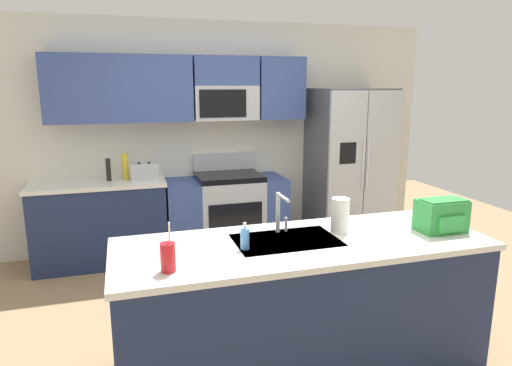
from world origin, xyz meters
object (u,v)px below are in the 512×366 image
Objects in this scene: range_oven at (226,213)px; toaster at (144,171)px; pepper_mill at (108,170)px; backpack at (442,215)px; soap_dispenser at (245,238)px; refrigerator at (349,166)px; sink_faucet at (280,209)px; bottle_yellow at (125,166)px; drink_cup_red at (168,257)px; paper_towel_roll at (340,215)px.

toaster is at bearing -176.64° from range_oven.
pepper_mill reaches higher than backpack.
soap_dispenser is (-0.41, -2.35, 0.53)m from range_oven.
refrigerator is 2.62m from sink_faucet.
pepper_mill is at bearing 133.01° from backpack.
refrigerator reaches higher than soap_dispenser.
toaster is 0.87× the size of backpack.
soap_dispenser is at bearing -74.25° from bottle_yellow.
range_oven is 1.05m from toaster.
toaster is 0.22m from bottle_yellow.
bottle_yellow is (-1.09, 0.04, 0.59)m from range_oven.
soap_dispenser is (-0.31, -0.22, -0.10)m from sink_faucet.
range_oven is at bearing 70.53° from drink_cup_red.
drink_cup_red reaches higher than pepper_mill.
refrigerator is at bearing 76.89° from backpack.
drink_cup_red is at bearing -157.00° from soap_dispenser.
drink_cup_red is at bearing -109.47° from range_oven.
drink_cup_red is 0.88× the size of backpack.
backpack is at bearing -67.83° from range_oven.
paper_towel_roll reaches higher than range_oven.
bottle_yellow is 2.60m from drink_cup_red.
backpack is at bearing -49.74° from bottle_yellow.
refrigerator is 2.39m from backpack.
sink_faucet is at bearing -92.84° from range_oven.
sink_faucet is 0.88× the size of backpack.
range_oven is 5.67× the size of paper_towel_roll.
paper_towel_roll reaches higher than pepper_mill.
backpack is at bearing 4.66° from drink_cup_red.
bottle_yellow is 0.86× the size of backpack.
paper_towel_roll is 0.75× the size of backpack.
bottle_yellow is at bearing 105.75° from soap_dispenser.
pepper_mill is 0.18m from bottle_yellow.
refrigerator is at bearing -2.71° from range_oven.
drink_cup_red is at bearing -175.34° from backpack.
pepper_mill is at bearing 125.02° from paper_towel_roll.
soap_dispenser is at bearing -78.17° from toaster.
paper_towel_roll is (0.40, -0.10, -0.05)m from sink_faucet.
toaster is 2.50m from drink_cup_red.
drink_cup_red is at bearing -164.45° from paper_towel_roll.
drink_cup_red reaches higher than bottle_yellow.
toaster is 2.22m from sink_faucet.
refrigerator is 2.61m from bottle_yellow.
pepper_mill is 2.41m from sink_faucet.
sink_faucet is (0.98, -2.16, 0.03)m from bottle_yellow.
soap_dispenser is 0.71× the size of paper_towel_roll.
toaster is at bearing -25.22° from bottle_yellow.
pepper_mill is 0.74× the size of backpack.
soap_dispenser is (-1.93, -2.27, 0.04)m from refrigerator.
bottle_yellow reaches higher than soap_dispenser.
sink_faucet is 1.66× the size of soap_dispenser.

